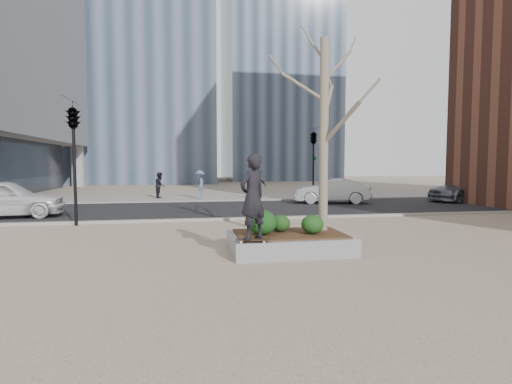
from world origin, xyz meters
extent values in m
plane|color=tan|center=(0.00, 0.00, 0.00)|extent=(120.00, 120.00, 0.00)
cube|color=black|center=(0.00, 10.00, 0.01)|extent=(60.00, 8.00, 0.02)
cube|color=gray|center=(0.00, 17.00, 0.01)|extent=(60.00, 6.00, 0.02)
cube|color=gray|center=(1.00, 0.00, 0.23)|extent=(3.00, 2.00, 0.45)
cube|color=#382314|center=(1.00, 0.00, 0.47)|extent=(2.70, 1.70, 0.04)
ellipsoid|color=#103411|center=(0.26, -0.16, 0.80)|extent=(0.73, 0.73, 0.62)
ellipsoid|color=black|center=(0.82, 0.21, 0.71)|extent=(0.51, 0.51, 0.44)
ellipsoid|color=#173811|center=(1.53, -0.25, 0.73)|extent=(0.56, 0.56, 0.48)
imported|color=black|center=(-0.10, -0.88, 1.50)|extent=(0.85, 0.78, 1.94)
imported|color=white|center=(-9.00, 8.27, 0.82)|extent=(4.88, 2.45, 1.59)
imported|color=#A1A5A9|center=(6.62, 11.74, 0.72)|extent=(4.45, 2.40, 1.39)
imported|color=slate|center=(15.04, 11.55, 0.74)|extent=(5.31, 3.19, 1.44)
imported|color=black|center=(-3.15, 17.02, 0.86)|extent=(0.72, 0.88, 1.68)
imported|color=#475B80|center=(-0.63, 15.80, 0.94)|extent=(0.78, 1.24, 1.82)
imported|color=black|center=(3.05, 15.12, 0.83)|extent=(0.98, 0.47, 1.62)
camera|label=1|loc=(-1.63, -9.73, 2.23)|focal=28.00mm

